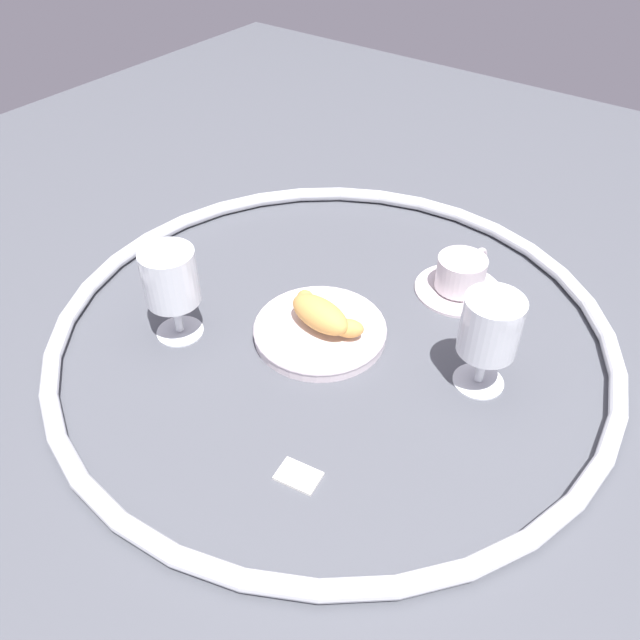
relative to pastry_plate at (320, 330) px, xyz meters
name	(u,v)px	position (x,y,z in m)	size (l,w,h in m)	color
ground_plane	(333,335)	(0.01, 0.01, -0.01)	(2.20, 2.20, 0.00)	#4C4F56
table_chrome_rim	(333,329)	(0.01, 0.01, 0.00)	(0.80, 0.80, 0.02)	silver
pastry_plate	(320,330)	(0.00, 0.00, 0.00)	(0.19, 0.19, 0.02)	silver
croissant_large	(322,314)	(0.00, 0.00, 0.03)	(0.14, 0.08, 0.04)	#D6994C
coffee_cup_near	(461,277)	(0.11, 0.22, 0.02)	(0.14, 0.14, 0.06)	silver
juice_glass_left	(171,280)	(-0.17, -0.11, 0.08)	(0.08, 0.08, 0.14)	white
juice_glass_right	(490,329)	(0.23, 0.05, 0.08)	(0.08, 0.08, 0.14)	white
sugar_packet	(298,475)	(0.13, -0.21, -0.01)	(0.05, 0.03, 0.01)	white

